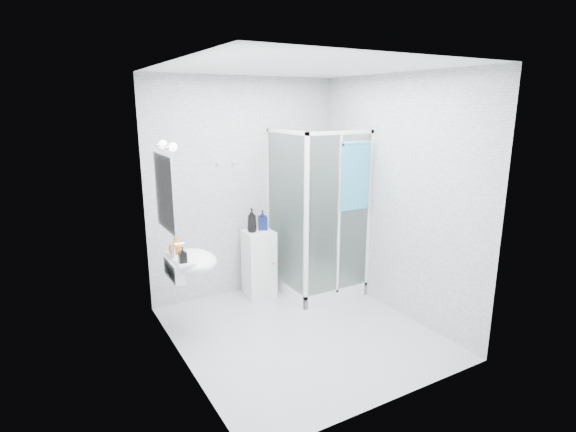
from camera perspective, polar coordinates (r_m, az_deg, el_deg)
room at (r=4.31m, az=1.74°, el=0.88°), size 2.40×2.60×2.60m
shower_enclosure at (r=5.52m, az=3.44°, el=-5.41°), size 0.90×0.95×2.00m
wall_basin at (r=4.46m, az=-12.34°, el=-5.75°), size 0.46×0.56×0.35m
mirror at (r=4.22m, az=-15.41°, el=2.88°), size 0.02×0.60×0.70m
vanity_lights at (r=4.18m, az=-15.12°, el=8.61°), size 0.10×0.40×0.08m
wall_hooks at (r=5.25m, az=-7.84°, el=6.66°), size 0.23×0.06×0.03m
storage_cabinet at (r=5.46m, az=-3.70°, el=-6.06°), size 0.36×0.37×0.82m
hand_towel at (r=5.09m, az=8.54°, el=5.28°), size 0.36×0.05×0.77m
shampoo_bottle_a at (r=5.28m, az=-4.61°, el=-0.54°), size 0.12×0.12×0.28m
shampoo_bottle_b at (r=5.37m, az=-3.24°, el=-0.49°), size 0.14×0.15×0.24m
soap_dispenser_orange at (r=4.48m, az=-14.06°, el=-3.60°), size 0.19×0.19×0.19m
soap_dispenser_black at (r=4.24m, az=-13.24°, el=-4.82°), size 0.07×0.07×0.15m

